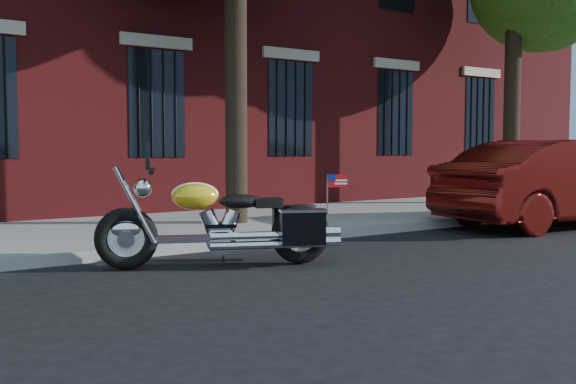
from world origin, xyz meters
TOP-DOWN VIEW (x-y plane):
  - ground at (0.00, 0.00)m, footprint 120.00×120.00m
  - curb at (0.00, 1.38)m, footprint 40.00×0.16m
  - sidewalk at (0.00, 3.26)m, footprint 40.00×3.60m
  - motorcycle at (-1.11, 0.18)m, footprint 2.57×1.53m
  - car_maroon at (5.51, 0.35)m, footprint 4.73×2.08m

SIDE VIEW (x-z plane):
  - ground at x=0.00m, z-range 0.00..0.00m
  - curb at x=0.00m, z-range 0.00..0.15m
  - sidewalk at x=0.00m, z-range 0.00..0.15m
  - motorcycle at x=-1.11m, z-range -0.23..1.20m
  - car_maroon at x=5.51m, z-range 0.00..1.51m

